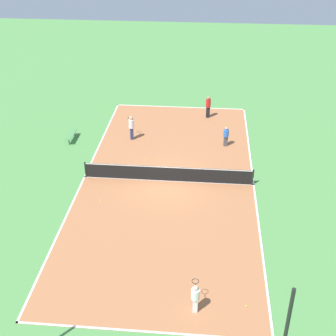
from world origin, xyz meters
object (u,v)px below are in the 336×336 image
(tennis_ball_far_baseline, at_px, (226,124))
(tennis_ball_near_net, at_px, (146,159))
(bench, at_px, (72,135))
(player_near_white, at_px, (131,126))
(tennis_net, at_px, (168,173))
(player_coach_red, at_px, (208,105))
(tennis_ball_right_alley, at_px, (101,201))
(player_near_blue, at_px, (226,135))
(player_far_white, at_px, (195,297))
(tennis_ball_left_sideline, at_px, (246,306))

(tennis_ball_far_baseline, distance_m, tennis_ball_near_net, 7.81)
(bench, xyz_separation_m, player_near_white, (-4.15, -0.49, 0.64))
(tennis_net, bearing_deg, bench, -33.67)
(tennis_net, height_order, player_near_white, player_near_white)
(tennis_ball_far_baseline, xyz_separation_m, tennis_ball_near_net, (5.22, 5.82, 0.00))
(player_coach_red, bearing_deg, tennis_ball_right_alley, -130.68)
(player_near_blue, bearing_deg, tennis_ball_near_net, 13.02)
(player_near_white, xyz_separation_m, tennis_ball_near_net, (-1.40, 2.87, -0.97))
(player_near_blue, bearing_deg, player_far_white, 71.60)
(player_near_white, relative_size, tennis_ball_left_sideline, 25.63)
(bench, bearing_deg, player_coach_red, 116.41)
(tennis_net, distance_m, player_near_blue, 5.97)
(tennis_ball_left_sideline, bearing_deg, player_near_white, -64.27)
(player_near_white, bearing_deg, tennis_net, -169.95)
(player_far_white, distance_m, tennis_ball_right_alley, 9.33)
(bench, distance_m, tennis_ball_left_sideline, 18.24)
(tennis_net, distance_m, player_near_white, 6.07)
(player_coach_red, relative_size, tennis_ball_left_sideline, 25.27)
(player_near_blue, height_order, tennis_ball_right_alley, player_near_blue)
(player_near_blue, bearing_deg, tennis_ball_left_sideline, 79.90)
(player_near_white, height_order, tennis_ball_near_net, player_near_white)
(player_far_white, height_order, tennis_ball_far_baseline, player_far_white)
(player_near_white, xyz_separation_m, tennis_ball_far_baseline, (-6.61, -2.95, -0.97))
(player_far_white, bearing_deg, player_near_blue, -9.05)
(tennis_ball_far_baseline, bearing_deg, player_near_white, 24.02)
(bench, relative_size, player_near_white, 0.98)
(player_far_white, relative_size, player_near_blue, 0.98)
(player_near_white, xyz_separation_m, tennis_ball_right_alley, (0.54, 7.74, -0.97))
(bench, relative_size, player_near_blue, 1.21)
(bench, height_order, player_coach_red, player_coach_red)
(player_coach_red, bearing_deg, player_near_white, -156.27)
(tennis_net, height_order, player_near_blue, player_near_blue)
(player_far_white, xyz_separation_m, tennis_ball_right_alley, (5.55, -7.46, -0.74))
(player_far_white, distance_m, tennis_ball_left_sideline, 2.29)
(player_far_white, bearing_deg, player_coach_red, -3.93)
(player_far_white, height_order, tennis_ball_right_alley, player_far_white)
(player_coach_red, relative_size, tennis_ball_near_net, 25.27)
(player_far_white, bearing_deg, bench, 28.60)
(tennis_net, distance_m, player_far_white, 10.15)
(bench, bearing_deg, tennis_net, 56.33)
(tennis_net, distance_m, tennis_ball_right_alley, 4.36)
(tennis_net, relative_size, player_near_blue, 7.18)
(player_near_blue, xyz_separation_m, tennis_ball_near_net, (5.10, 2.45, -0.75))
(tennis_ball_right_alley, bearing_deg, tennis_ball_far_baseline, -123.79)
(tennis_ball_far_baseline, height_order, tennis_ball_near_net, same)
(player_coach_red, bearing_deg, player_far_white, -105.48)
(player_near_blue, bearing_deg, player_coach_red, -87.08)
(bench, relative_size, tennis_ball_near_net, 25.08)
(player_coach_red, bearing_deg, tennis_ball_far_baseline, -56.09)
(player_coach_red, bearing_deg, tennis_ball_near_net, -133.40)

